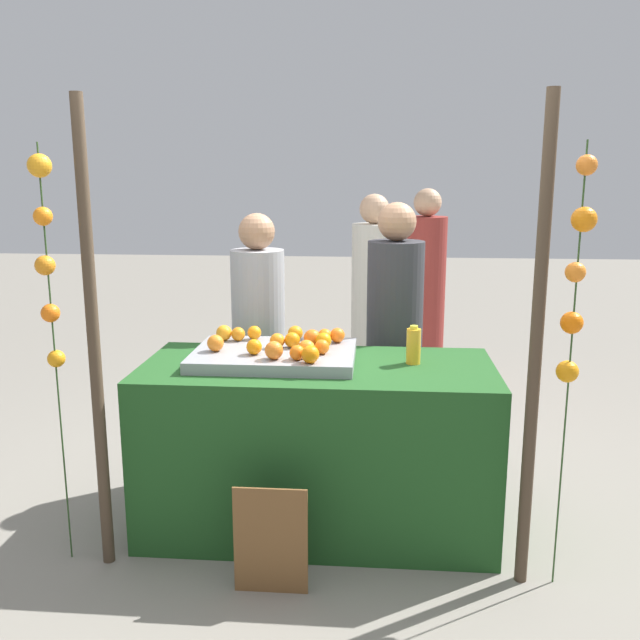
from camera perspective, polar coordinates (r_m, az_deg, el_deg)
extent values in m
plane|color=gray|center=(3.83, -0.19, -16.58)|extent=(24.00, 24.00, 0.00)
cube|color=#1E4C1E|center=(3.63, -0.20, -10.45)|extent=(1.80, 0.80, 0.88)
cube|color=gray|center=(3.55, -3.81, -2.96)|extent=(0.83, 0.59, 0.06)
sphere|color=orange|center=(3.57, -3.59, -1.74)|extent=(0.08, 0.08, 0.08)
sphere|color=orange|center=(3.45, 0.16, -2.25)|extent=(0.07, 0.07, 0.07)
sphere|color=orange|center=(3.54, -8.71, -1.92)|extent=(0.09, 0.09, 0.09)
sphere|color=orange|center=(3.73, -2.07, -1.11)|extent=(0.08, 0.08, 0.08)
sphere|color=orange|center=(3.28, -0.82, -2.89)|extent=(0.09, 0.09, 0.09)
sphere|color=orange|center=(3.57, -2.33, -1.68)|extent=(0.08, 0.08, 0.08)
sphere|color=orange|center=(3.77, -5.49, -1.06)|extent=(0.08, 0.08, 0.08)
sphere|color=orange|center=(3.34, -1.93, -2.74)|extent=(0.07, 0.07, 0.07)
sphere|color=orange|center=(3.56, 0.30, -1.72)|extent=(0.08, 0.08, 0.08)
sphere|color=orange|center=(3.45, -5.51, -2.25)|extent=(0.08, 0.08, 0.08)
sphere|color=orange|center=(3.76, -8.01, -1.07)|extent=(0.09, 0.09, 0.09)
sphere|color=orange|center=(3.67, 0.40, -1.33)|extent=(0.08, 0.08, 0.08)
sphere|color=orange|center=(3.74, -6.84, -1.17)|extent=(0.08, 0.08, 0.08)
sphere|color=orange|center=(3.35, -3.86, -2.54)|extent=(0.09, 0.09, 0.09)
sphere|color=orange|center=(3.39, -1.14, -2.39)|extent=(0.09, 0.09, 0.09)
sphere|color=orange|center=(3.60, -0.66, -1.49)|extent=(0.09, 0.09, 0.09)
sphere|color=orange|center=(3.68, 1.46, -1.28)|extent=(0.08, 0.08, 0.08)
cylinder|color=gold|center=(3.52, 7.80, -2.19)|extent=(0.07, 0.07, 0.18)
cylinder|color=yellow|center=(3.49, 7.85, -0.61)|extent=(0.04, 0.04, 0.02)
cube|color=brown|center=(3.18, -4.14, -17.99)|extent=(0.33, 0.01, 0.51)
cube|color=black|center=(3.19, -4.10, -17.86)|extent=(0.31, 0.02, 0.49)
cylinder|color=#99999E|center=(4.23, -5.09, -3.57)|extent=(0.32, 0.32, 1.39)
sphere|color=#A87A59|center=(4.09, -5.30, 7.35)|extent=(0.22, 0.22, 0.22)
cylinder|color=#333338|center=(4.18, 6.16, -3.39)|extent=(0.34, 0.34, 1.45)
sphere|color=#A87A59|center=(4.04, 6.43, 8.15)|extent=(0.23, 0.23, 0.23)
cylinder|color=maroon|center=(5.91, 8.69, 1.30)|extent=(0.34, 0.34, 1.49)
sphere|color=tan|center=(5.81, 8.96, 9.66)|extent=(0.23, 0.23, 0.23)
cylinder|color=beige|center=(5.39, 4.41, 0.24)|extent=(0.34, 0.34, 1.46)
sphere|color=tan|center=(5.29, 4.56, 9.22)|extent=(0.23, 0.23, 0.23)
cylinder|color=#473828|center=(3.25, -18.33, -1.84)|extent=(0.06, 0.06, 2.17)
cylinder|color=#473828|center=(3.08, 17.53, -2.58)|extent=(0.06, 0.06, 2.17)
cylinder|color=#2D4C23|center=(3.37, -21.17, -3.36)|extent=(0.01, 0.01, 1.97)
sphere|color=orange|center=(3.26, -22.34, 11.82)|extent=(0.10, 0.10, 0.10)
sphere|color=orange|center=(3.26, -22.10, 8.01)|extent=(0.08, 0.08, 0.08)
sphere|color=orange|center=(3.29, -21.94, 4.24)|extent=(0.09, 0.09, 0.09)
sphere|color=orange|center=(3.32, -21.55, 0.54)|extent=(0.08, 0.08, 0.08)
sphere|color=orange|center=(3.37, -21.12, -3.02)|extent=(0.08, 0.08, 0.08)
cylinder|color=#2D4C23|center=(3.13, 20.03, -4.42)|extent=(0.01, 0.01, 1.97)
sphere|color=orange|center=(3.01, 21.35, 11.94)|extent=(0.08, 0.08, 0.08)
sphere|color=orange|center=(3.02, 21.15, 7.82)|extent=(0.10, 0.10, 0.10)
sphere|color=orange|center=(3.03, 20.51, 3.76)|extent=(0.08, 0.08, 0.08)
sphere|color=orange|center=(3.08, 20.24, -0.22)|extent=(0.10, 0.10, 0.10)
sphere|color=orange|center=(3.13, 19.91, -4.06)|extent=(0.10, 0.10, 0.10)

